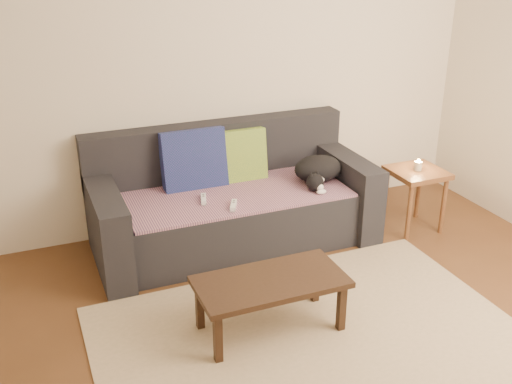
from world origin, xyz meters
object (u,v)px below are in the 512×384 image
(cat, at_px, (318,170))
(side_table, at_px, (416,180))
(coffee_table, at_px, (271,286))
(wii_remote_a, at_px, (204,199))
(wii_remote_b, at_px, (234,205))
(sofa, at_px, (232,204))

(cat, height_order, side_table, cat)
(coffee_table, bearing_deg, wii_remote_a, 94.24)
(wii_remote_b, bearing_deg, cat, -49.80)
(wii_remote_a, height_order, wii_remote_b, same)
(sofa, distance_m, wii_remote_a, 0.33)
(sofa, xyz_separation_m, coffee_table, (-0.19, -1.18, 0.00))
(side_table, relative_size, coffee_table, 0.57)
(cat, bearing_deg, coffee_table, -150.96)
(side_table, bearing_deg, sofa, 166.08)
(wii_remote_a, relative_size, wii_remote_b, 1.00)
(sofa, distance_m, coffee_table, 1.19)
(wii_remote_a, distance_m, wii_remote_b, 0.25)
(sofa, distance_m, side_table, 1.48)
(cat, height_order, coffee_table, cat)
(wii_remote_b, relative_size, side_table, 0.30)
(wii_remote_b, xyz_separation_m, coffee_table, (-0.09, -0.85, -0.15))
(wii_remote_a, bearing_deg, side_table, -80.73)
(wii_remote_a, relative_size, coffee_table, 0.17)
(sofa, height_order, wii_remote_b, sofa)
(cat, xyz_separation_m, side_table, (0.76, -0.23, -0.12))
(cat, distance_m, side_table, 0.80)
(coffee_table, bearing_deg, cat, 50.82)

